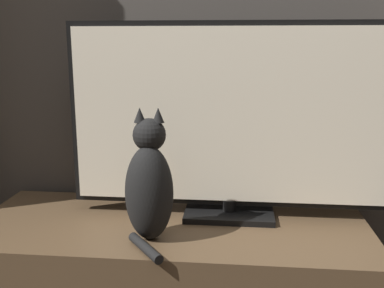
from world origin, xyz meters
name	(u,v)px	position (x,y,z in m)	size (l,w,h in m)	color
tv	(231,121)	(0.19, 1.00, 0.88)	(1.10, 0.18, 0.66)	black
cat	(149,185)	(-0.04, 0.79, 0.72)	(0.15, 0.25, 0.41)	black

